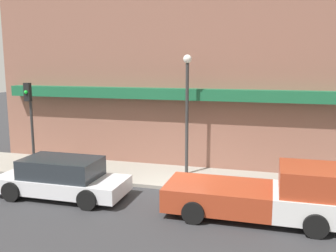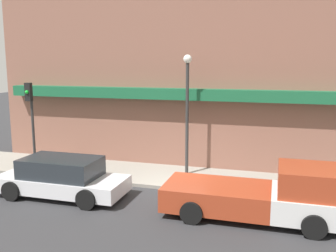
{
  "view_description": "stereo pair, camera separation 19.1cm",
  "coord_description": "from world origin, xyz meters",
  "px_view_note": "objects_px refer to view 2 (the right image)",
  "views": [
    {
      "loc": [
        3.54,
        -13.53,
        4.95
      ],
      "look_at": [
        -0.57,
        1.24,
        2.34
      ],
      "focal_mm": 40.0,
      "sensor_mm": 36.0,
      "label": 1
    },
    {
      "loc": [
        3.72,
        -13.47,
        4.95
      ],
      "look_at": [
        -0.57,
        1.24,
        2.34
      ],
      "focal_mm": 40.0,
      "sensor_mm": 36.0,
      "label": 2
    }
  ],
  "objects_px": {
    "parked_car": "(62,177)",
    "fire_hydrant": "(92,169)",
    "pickup_truck": "(266,195)",
    "street_lamp": "(187,100)",
    "traffic_light": "(31,111)"
  },
  "relations": [
    {
      "from": "parked_car",
      "to": "fire_hydrant",
      "type": "height_order",
      "value": "parked_car"
    },
    {
      "from": "pickup_truck",
      "to": "parked_car",
      "type": "bearing_deg",
      "value": -179.57
    },
    {
      "from": "pickup_truck",
      "to": "traffic_light",
      "type": "bearing_deg",
      "value": 167.48
    },
    {
      "from": "pickup_truck",
      "to": "parked_car",
      "type": "relative_size",
      "value": 1.18
    },
    {
      "from": "pickup_truck",
      "to": "traffic_light",
      "type": "xyz_separation_m",
      "value": [
        -10.3,
        2.37,
        2.04
      ]
    },
    {
      "from": "pickup_truck",
      "to": "fire_hydrant",
      "type": "height_order",
      "value": "pickup_truck"
    },
    {
      "from": "street_lamp",
      "to": "parked_car",
      "type": "bearing_deg",
      "value": -137.0
    },
    {
      "from": "parked_car",
      "to": "street_lamp",
      "type": "xyz_separation_m",
      "value": [
        3.92,
        3.65,
        2.66
      ]
    },
    {
      "from": "parked_car",
      "to": "fire_hydrant",
      "type": "bearing_deg",
      "value": 86.88
    },
    {
      "from": "street_lamp",
      "to": "traffic_light",
      "type": "xyz_separation_m",
      "value": [
        -6.83,
        -1.28,
        -0.55
      ]
    },
    {
      "from": "parked_car",
      "to": "traffic_light",
      "type": "bearing_deg",
      "value": 140.82
    },
    {
      "from": "parked_car",
      "to": "traffic_light",
      "type": "distance_m",
      "value": 4.31
    },
    {
      "from": "fire_hydrant",
      "to": "pickup_truck",
      "type": "bearing_deg",
      "value": -16.69
    },
    {
      "from": "pickup_truck",
      "to": "street_lamp",
      "type": "xyz_separation_m",
      "value": [
        -3.47,
        3.65,
        2.59
      ]
    },
    {
      "from": "parked_car",
      "to": "fire_hydrant",
      "type": "relative_size",
      "value": 7.45
    }
  ]
}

